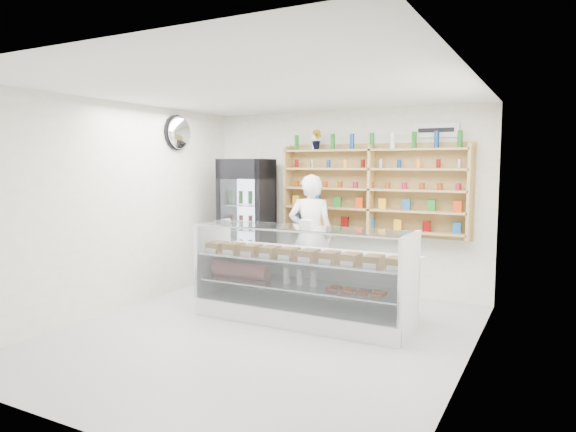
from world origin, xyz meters
The scene contains 8 objects.
room centered at (0.00, 0.00, 1.40)m, with size 5.00×5.00×5.00m.
display_counter centered at (0.18, 0.67, 0.34)m, with size 2.76×0.82×1.20m.
shop_worker centered at (-0.28, 1.89, 0.91)m, with size 0.67×0.44×1.82m, color white.
drinks_cooler centered at (-1.44, 1.93, 1.03)m, with size 0.84×0.82×2.05m.
wall_shelving centered at (0.50, 2.34, 1.59)m, with size 2.84×0.28×1.33m.
potted_plant centered at (-0.40, 2.34, 2.35)m, with size 0.17×0.14×0.31m, color #1E6626.
security_mirror centered at (-2.17, 1.20, 2.45)m, with size 0.15×0.50×0.50m, color silver.
wall_sign centered at (1.40, 2.47, 2.45)m, with size 0.62×0.03×0.20m, color white.
Camera 1 is at (2.99, -4.98, 1.97)m, focal length 32.00 mm.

